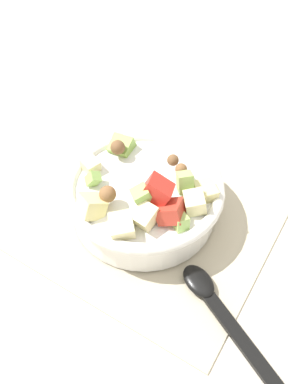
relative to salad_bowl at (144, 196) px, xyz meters
The scene contains 4 objects.
ground_plane 0.05m from the salad_bowl, 136.87° to the right, with size 2.40×2.40×0.00m, color silver.
placemat 0.04m from the salad_bowl, 136.87° to the right, with size 0.42×0.33×0.01m, color #BCB299.
salad_bowl is the anchor object (origin of this frame).
serving_spoon 0.20m from the salad_bowl, 27.82° to the right, with size 0.22×0.13×0.01m.
Camera 1 is at (0.24, -0.35, 0.54)m, focal length 39.84 mm.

